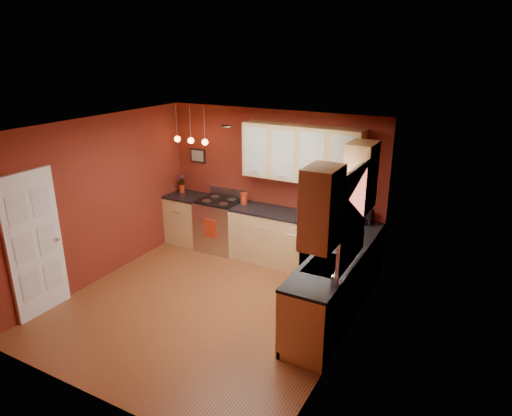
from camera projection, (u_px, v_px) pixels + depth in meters
The scene contains 27 objects.
floor at pixel (207, 306), 6.65m from camera, with size 4.20×4.20×0.00m, color brown.
ceiling at pixel (200, 128), 5.79m from camera, with size 4.00×4.20×0.02m, color beige.
wall_back at pixel (272, 184), 7.96m from camera, with size 4.00×0.02×2.60m, color maroon.
wall_front at pixel (82, 291), 4.48m from camera, with size 4.00×0.02×2.60m, color maroon.
wall_left at pixel (98, 201), 7.12m from camera, with size 0.02×4.20×2.60m, color maroon.
wall_right at pixel (345, 252), 5.32m from camera, with size 0.02×4.20×2.60m, color maroon.
base_cabinets_back_left at pixel (188, 219), 8.74m from camera, with size 0.70×0.60×0.90m, color tan.
base_cabinets_back_right at pixel (303, 243), 7.67m from camera, with size 2.54×0.60×0.90m, color tan.
base_cabinets_right at pixel (330, 293), 6.11m from camera, with size 0.60×2.10×0.90m, color tan.
counter_back_left at pixel (187, 196), 8.58m from camera, with size 0.70×0.62×0.04m, color black.
counter_back_right at pixel (304, 217), 7.51m from camera, with size 2.54×0.62×0.04m, color black.
counter_right at pixel (332, 261), 5.96m from camera, with size 0.62×2.10×0.04m, color black.
gas_range at pixel (220, 224), 8.40m from camera, with size 0.76×0.64×1.11m.
dishwasher_front at pixel (317, 254), 7.26m from camera, with size 0.60×0.02×0.80m, color silver.
sink at pixel (328, 266), 5.83m from camera, with size 0.50×0.70×0.33m.
window at pixel (353, 213), 5.45m from camera, with size 0.06×1.02×1.22m.
door_left_wall at pixel (35, 245), 6.20m from camera, with size 0.12×0.82×2.05m.
upper_cabinets_back at pixel (301, 154), 7.33m from camera, with size 2.00×0.35×0.90m, color tan.
upper_cabinets_right at pixel (343, 190), 5.46m from camera, with size 0.35×1.95×0.90m, color tan.
wall_picture at pixel (198, 156), 8.53m from camera, with size 0.32×0.03×0.26m, color black.
pendant_lights at pixel (191, 140), 8.09m from camera, with size 0.71×0.11×0.66m.
red_canister at pixel (244, 198), 8.07m from camera, with size 0.13×0.13×0.20m.
red_vase at pixel (182, 189), 8.70m from camera, with size 0.10×0.10×0.16m, color #AB2B12.
flowers at pixel (181, 180), 8.64m from camera, with size 0.12×0.12×0.22m, color #AB2B12.
coffee_maker at pixel (367, 217), 7.12m from camera, with size 0.19×0.18×0.25m.
soap_pump at pixel (335, 278), 5.30m from camera, with size 0.08×0.08×0.18m, color white.
dish_towel at pixel (210, 228), 8.11m from camera, with size 0.24×0.02×0.33m, color #AB2B12.
Camera 1 is at (3.39, -4.76, 3.56)m, focal length 32.00 mm.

